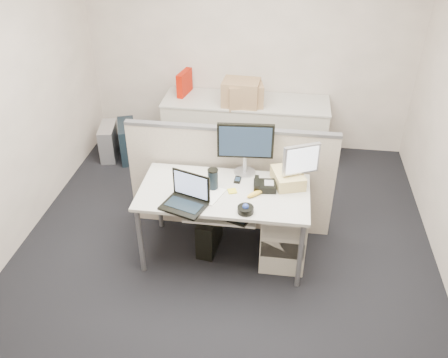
# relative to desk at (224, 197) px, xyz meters

# --- Properties ---
(floor) EXTENTS (4.00, 4.50, 0.01)m
(floor) POSITION_rel_desk_xyz_m (0.00, 0.00, -0.67)
(floor) COLOR black
(floor) RESTS_ON ground
(wall_back) EXTENTS (4.00, 0.02, 2.70)m
(wall_back) POSITION_rel_desk_xyz_m (0.00, 2.25, 0.69)
(wall_back) COLOR beige
(wall_back) RESTS_ON ground
(desk) EXTENTS (1.50, 0.75, 0.73)m
(desk) POSITION_rel_desk_xyz_m (0.00, 0.00, 0.00)
(desk) COLOR #B9B7AD
(desk) RESTS_ON floor
(keyboard_tray) EXTENTS (0.62, 0.32, 0.02)m
(keyboard_tray) POSITION_rel_desk_xyz_m (0.00, -0.18, -0.04)
(keyboard_tray) COLOR #B9B7AD
(keyboard_tray) RESTS_ON desk
(drawer_pedestal) EXTENTS (0.40, 0.55, 0.65)m
(drawer_pedestal) POSITION_rel_desk_xyz_m (0.55, 0.05, -0.34)
(drawer_pedestal) COLOR #B6AD9E
(drawer_pedestal) RESTS_ON floor
(cubicle_partition) EXTENTS (2.00, 0.06, 1.10)m
(cubicle_partition) POSITION_rel_desk_xyz_m (0.00, 0.45, -0.11)
(cubicle_partition) COLOR #BEB09B
(cubicle_partition) RESTS_ON floor
(back_counter) EXTENTS (2.00, 0.60, 0.72)m
(back_counter) POSITION_rel_desk_xyz_m (0.00, 1.93, -0.30)
(back_counter) COLOR #B6AD9E
(back_counter) RESTS_ON floor
(monitor_main) EXTENTS (0.52, 0.23, 0.51)m
(monitor_main) POSITION_rel_desk_xyz_m (0.15, 0.32, 0.32)
(monitor_main) COLOR black
(monitor_main) RESTS_ON desk
(monitor_small) EXTENTS (0.37, 0.29, 0.40)m
(monitor_small) POSITION_rel_desk_xyz_m (0.65, 0.18, 0.27)
(monitor_small) COLOR #B7B7BC
(monitor_small) RESTS_ON desk
(laptop) EXTENTS (0.42, 0.37, 0.27)m
(laptop) POSITION_rel_desk_xyz_m (-0.30, -0.28, 0.20)
(laptop) COLOR black
(laptop) RESTS_ON desk
(trackball) EXTENTS (0.17, 0.17, 0.05)m
(trackball) POSITION_rel_desk_xyz_m (0.22, -0.28, 0.09)
(trackball) COLOR black
(trackball) RESTS_ON desk
(desk_phone) EXTENTS (0.21, 0.18, 0.06)m
(desk_phone) POSITION_rel_desk_xyz_m (0.35, 0.08, 0.10)
(desk_phone) COLOR black
(desk_phone) RESTS_ON desk
(paper_stack) EXTENTS (0.29, 0.32, 0.01)m
(paper_stack) POSITION_rel_desk_xyz_m (-0.12, -0.08, 0.07)
(paper_stack) COLOR white
(paper_stack) RESTS_ON desk
(sticky_pad) EXTENTS (0.10, 0.10, 0.01)m
(sticky_pad) POSITION_rel_desk_xyz_m (0.07, 0.00, 0.07)
(sticky_pad) COLOR yellow
(sticky_pad) RESTS_ON desk
(travel_mug) EXTENTS (0.11, 0.11, 0.19)m
(travel_mug) POSITION_rel_desk_xyz_m (-0.10, 0.02, 0.16)
(travel_mug) COLOR black
(travel_mug) RESTS_ON desk
(banana) EXTENTS (0.17, 0.16, 0.04)m
(banana) POSITION_rel_desk_xyz_m (0.28, -0.03, 0.09)
(banana) COLOR yellow
(banana) RESTS_ON desk
(cellphone) EXTENTS (0.06, 0.11, 0.01)m
(cellphone) POSITION_rel_desk_xyz_m (0.10, 0.18, 0.07)
(cellphone) COLOR black
(cellphone) RESTS_ON desk
(manila_folders) EXTENTS (0.33, 0.38, 0.12)m
(manila_folders) POSITION_rel_desk_xyz_m (0.55, 0.20, 0.12)
(manila_folders) COLOR tan
(manila_folders) RESTS_ON desk
(keyboard) EXTENTS (0.45, 0.29, 0.02)m
(keyboard) POSITION_rel_desk_xyz_m (0.05, -0.22, -0.02)
(keyboard) COLOR black
(keyboard) RESTS_ON keyboard_tray
(pc_tower_desk) EXTENTS (0.21, 0.41, 0.37)m
(pc_tower_desk) POSITION_rel_desk_xyz_m (-0.15, 0.07, -0.48)
(pc_tower_desk) COLOR black
(pc_tower_desk) RESTS_ON floor
(pc_tower_spare_dark) EXTENTS (0.36, 0.54, 0.46)m
(pc_tower_spare_dark) POSITION_rel_desk_xyz_m (-1.45, 1.63, -0.43)
(pc_tower_spare_dark) COLOR black
(pc_tower_spare_dark) RESTS_ON floor
(pc_tower_spare_silver) EXTENTS (0.26, 0.48, 0.42)m
(pc_tower_spare_silver) POSITION_rel_desk_xyz_m (-1.70, 1.63, -0.45)
(pc_tower_spare_silver) COLOR #B7B7BC
(pc_tower_spare_silver) RESTS_ON floor
(cardboard_box_left) EXTENTS (0.44, 0.34, 0.32)m
(cardboard_box_left) POSITION_rel_desk_xyz_m (-0.05, 1.81, 0.22)
(cardboard_box_left) COLOR #8F6750
(cardboard_box_left) RESTS_ON back_counter
(cardboard_box_right) EXTENTS (0.46, 0.39, 0.29)m
(cardboard_box_right) POSITION_rel_desk_xyz_m (0.00, 1.81, 0.20)
(cardboard_box_right) COLOR #8F6750
(cardboard_box_right) RESTS_ON back_counter
(red_binder) EXTENTS (0.14, 0.34, 0.31)m
(red_binder) POSITION_rel_desk_xyz_m (-0.78, 2.03, 0.21)
(red_binder) COLOR #AC1303
(red_binder) RESTS_ON back_counter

